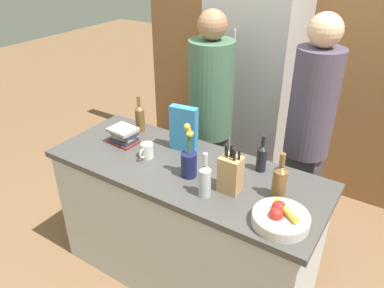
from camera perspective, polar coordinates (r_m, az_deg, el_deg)
name	(u,v)px	position (r m, az deg, el deg)	size (l,w,h in m)	color
ground_plane	(186,272)	(2.93, -0.98, -18.94)	(14.00, 14.00, 0.00)	brown
kitchen_island	(185,224)	(2.61, -1.07, -12.07)	(1.77, 0.70, 0.93)	silver
back_wall_wood	(287,48)	(3.57, 14.23, 13.97)	(2.97, 0.12, 2.60)	olive
refrigerator	(253,95)	(3.40, 9.23, 7.45)	(0.72, 0.63, 1.89)	#B7B7BC
fruit_bowl	(280,217)	(1.93, 13.33, -10.82)	(0.29, 0.29, 0.10)	silver
knife_block	(231,174)	(2.07, 5.90, -4.53)	(0.12, 0.10, 0.29)	tan
flower_vase	(189,161)	(2.19, -0.48, -2.63)	(0.10, 0.10, 0.34)	#191E4C
cereal_box	(184,129)	(2.44, -1.26, 2.33)	(0.19, 0.09, 0.31)	teal
coffee_mug	(147,151)	(2.41, -6.89, -1.05)	(0.08, 0.12, 0.10)	silver
book_stack	(124,135)	(2.61, -10.35, 1.29)	(0.20, 0.16, 0.11)	maroon
bottle_oil	(262,157)	(2.28, 10.58, -1.96)	(0.06, 0.06, 0.24)	black
bottle_vinegar	(205,179)	(2.03, 1.97, -5.40)	(0.07, 0.07, 0.27)	#B2BCC1
bottle_wine	(280,181)	(2.06, 13.21, -5.46)	(0.08, 0.08, 0.28)	brown
bottle_water	(140,117)	(2.74, -7.95, 4.07)	(0.07, 0.07, 0.27)	brown
person_at_sink	(210,115)	(2.82, 2.78, 4.38)	(0.33, 0.33, 1.77)	#383842
person_in_blue	(308,131)	(2.64, 17.31, 1.93)	(0.30, 0.30, 1.80)	#383842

